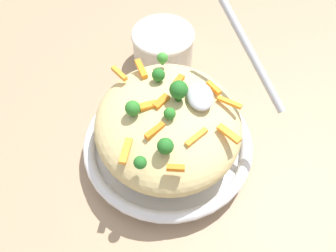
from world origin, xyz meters
The scene contains 25 objects.
ground_plane centered at (0.00, 0.00, 0.00)m, with size 2.40×2.40×0.00m, color #9E7F60.
serving_bowl centered at (0.00, 0.00, 0.02)m, with size 0.29×0.29×0.04m.
pasta_mound centered at (0.00, 0.00, 0.09)m, with size 0.25×0.23×0.09m, color #D1BA7A.
carrot_piece_0 centered at (0.08, 0.07, 0.13)m, with size 0.03×0.01×0.01m, color orange.
carrot_piece_1 centered at (-0.06, -0.08, 0.13)m, with size 0.04×0.01×0.01m, color orange.
carrot_piece_2 centered at (-0.06, -0.03, 0.13)m, with size 0.04×0.01×0.01m, color orange.
carrot_piece_3 centered at (-0.07, 0.06, 0.13)m, with size 0.04×0.01×0.01m, color orange.
carrot_piece_4 centered at (0.03, -0.07, 0.13)m, with size 0.03×0.01×0.01m, color orange.
carrot_piece_5 centered at (0.01, 0.01, 0.14)m, with size 0.03×0.01×0.01m, color orange.
carrot_piece_6 centered at (0.05, -0.02, 0.13)m, with size 0.03×0.01×0.01m, color orange.
carrot_piece_7 centered at (0.00, -0.09, 0.13)m, with size 0.04×0.01×0.01m, color orange.
carrot_piece_8 centered at (0.02, -0.06, 0.13)m, with size 0.03×0.01×0.01m, color orange.
carrot_piece_9 centered at (-0.11, 0.00, 0.13)m, with size 0.02×0.01×0.01m, color orange.
carrot_piece_10 centered at (-0.04, 0.02, 0.13)m, with size 0.03×0.01×0.01m, color orange.
carrot_piece_11 centered at (0.00, 0.03, 0.14)m, with size 0.03×0.01×0.01m, color orange.
carrot_piece_12 centered at (0.08, 0.04, 0.13)m, with size 0.04×0.01×0.01m, color orange.
broccoli_floret_0 centered at (0.10, 0.00, 0.14)m, with size 0.02×0.02×0.02m.
broccoli_floret_1 centered at (0.01, -0.02, 0.15)m, with size 0.03×0.03×0.04m.
broccoli_floret_2 centered at (-0.02, 0.00, 0.14)m, with size 0.02×0.02×0.02m.
broccoli_floret_3 centered at (-0.01, 0.05, 0.14)m, with size 0.02×0.02×0.03m.
broccoli_floret_4 centered at (-0.10, 0.05, 0.14)m, with size 0.02×0.02×0.02m.
broccoli_floret_5 centered at (0.05, 0.01, 0.14)m, with size 0.02×0.02×0.02m.
broccoli_floret_6 centered at (-0.08, 0.01, 0.14)m, with size 0.02×0.02×0.03m.
serving_spoon centered at (0.02, -0.08, 0.16)m, with size 0.16×0.14×0.10m.
companion_bowl centered at (0.23, -0.01, 0.04)m, with size 0.13×0.13×0.08m.
Camera 1 is at (-0.33, 0.03, 0.54)m, focal length 37.82 mm.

